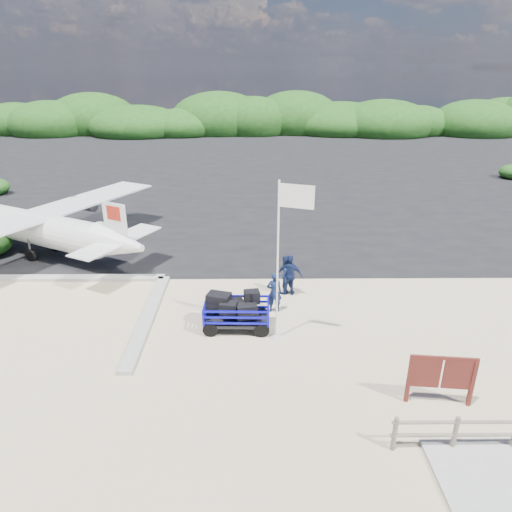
{
  "coord_description": "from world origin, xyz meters",
  "views": [
    {
      "loc": [
        -0.5,
        -13.69,
        8.86
      ],
      "look_at": [
        -0.35,
        4.04,
        1.52
      ],
      "focal_mm": 32.0,
      "sensor_mm": 36.0,
      "label": 1
    }
  ],
  "objects_px": {
    "flagpole": "(276,337)",
    "crew_b": "(285,275)",
    "crew_c": "(290,275)",
    "crew_a": "(274,292)",
    "aircraft_large": "(374,175)",
    "baggage_cart": "(237,328)",
    "signboard": "(436,403)"
  },
  "relations": [
    {
      "from": "baggage_cart",
      "to": "aircraft_large",
      "type": "xyz_separation_m",
      "value": [
        11.44,
        25.64,
        0.0
      ]
    },
    {
      "from": "crew_b",
      "to": "aircraft_large",
      "type": "bearing_deg",
      "value": -136.26
    },
    {
      "from": "crew_b",
      "to": "flagpole",
      "type": "bearing_deg",
      "value": 57.89
    },
    {
      "from": "crew_a",
      "to": "aircraft_large",
      "type": "relative_size",
      "value": 0.11
    },
    {
      "from": "flagpole",
      "to": "crew_b",
      "type": "relative_size",
      "value": 3.37
    },
    {
      "from": "flagpole",
      "to": "crew_b",
      "type": "distance_m",
      "value": 3.59
    },
    {
      "from": "baggage_cart",
      "to": "signboard",
      "type": "height_order",
      "value": "signboard"
    },
    {
      "from": "aircraft_large",
      "to": "baggage_cart",
      "type": "bearing_deg",
      "value": 93.57
    },
    {
      "from": "crew_a",
      "to": "crew_c",
      "type": "distance_m",
      "value": 1.59
    },
    {
      "from": "flagpole",
      "to": "aircraft_large",
      "type": "distance_m",
      "value": 28.09
    },
    {
      "from": "flagpole",
      "to": "baggage_cart",
      "type": "bearing_deg",
      "value": 156.89
    },
    {
      "from": "crew_b",
      "to": "crew_c",
      "type": "xyz_separation_m",
      "value": [
        0.21,
        -0.13,
        0.05
      ]
    },
    {
      "from": "baggage_cart",
      "to": "crew_b",
      "type": "xyz_separation_m",
      "value": [
        1.93,
        2.85,
        0.84
      ]
    },
    {
      "from": "flagpole",
      "to": "crew_c",
      "type": "bearing_deg",
      "value": 77.67
    },
    {
      "from": "aircraft_large",
      "to": "signboard",
      "type": "bearing_deg",
      "value": 106.92
    },
    {
      "from": "crew_b",
      "to": "crew_a",
      "type": "bearing_deg",
      "value": 48.2
    },
    {
      "from": "baggage_cart",
      "to": "crew_c",
      "type": "bearing_deg",
      "value": 53.38
    },
    {
      "from": "flagpole",
      "to": "crew_c",
      "type": "relative_size",
      "value": 3.2
    },
    {
      "from": "signboard",
      "to": "crew_a",
      "type": "distance_m",
      "value": 7.0
    },
    {
      "from": "crew_a",
      "to": "flagpole",
      "type": "bearing_deg",
      "value": 81.0
    },
    {
      "from": "signboard",
      "to": "flagpole",
      "type": "bearing_deg",
      "value": 148.1
    },
    {
      "from": "signboard",
      "to": "crew_b",
      "type": "xyz_separation_m",
      "value": [
        -3.9,
        6.92,
        0.84
      ]
    },
    {
      "from": "signboard",
      "to": "crew_c",
      "type": "relative_size",
      "value": 1.1
    },
    {
      "from": "baggage_cart",
      "to": "crew_c",
      "type": "relative_size",
      "value": 1.44
    },
    {
      "from": "flagpole",
      "to": "crew_a",
      "type": "xyz_separation_m",
      "value": [
        0.01,
        1.9,
        0.83
      ]
    },
    {
      "from": "flagpole",
      "to": "crew_c",
      "type": "height_order",
      "value": "flagpole"
    },
    {
      "from": "baggage_cart",
      "to": "crew_b",
      "type": "height_order",
      "value": "crew_b"
    },
    {
      "from": "aircraft_large",
      "to": "crew_a",
      "type": "bearing_deg",
      "value": 95.24
    },
    {
      "from": "crew_a",
      "to": "baggage_cart",
      "type": "bearing_deg",
      "value": 33.68
    },
    {
      "from": "signboard",
      "to": "crew_c",
      "type": "height_order",
      "value": "crew_c"
    },
    {
      "from": "baggage_cart",
      "to": "crew_a",
      "type": "bearing_deg",
      "value": 44.05
    },
    {
      "from": "crew_a",
      "to": "signboard",
      "type": "bearing_deg",
      "value": 120.57
    }
  ]
}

